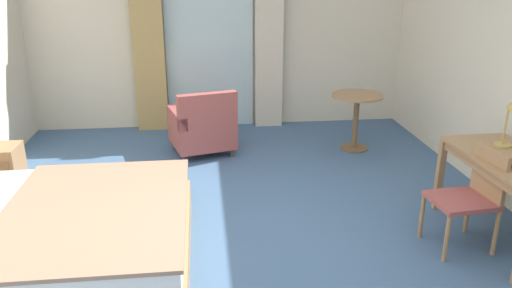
% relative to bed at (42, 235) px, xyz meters
% --- Properties ---
extents(ground, '(5.93, 7.86, 0.10)m').
position_rel_bed_xyz_m(ground, '(1.55, -0.06, -0.31)').
color(ground, '#426084').
extents(wall_back, '(5.53, 0.12, 2.76)m').
position_rel_bed_xyz_m(wall_back, '(1.55, 3.62, 1.12)').
color(wall_back, beige).
rests_on(wall_back, ground).
extents(balcony_glass_door, '(1.23, 0.02, 2.43)m').
position_rel_bed_xyz_m(balcony_glass_door, '(1.40, 3.54, 0.96)').
color(balcony_glass_door, silver).
rests_on(balcony_glass_door, ground).
extents(curtain_panel_left, '(0.43, 0.10, 2.53)m').
position_rel_bed_xyz_m(curtain_panel_left, '(0.57, 3.44, 1.01)').
color(curtain_panel_left, tan).
rests_on(curtain_panel_left, ground).
extents(curtain_panel_right, '(0.39, 0.10, 2.53)m').
position_rel_bed_xyz_m(curtain_panel_right, '(2.24, 3.44, 1.01)').
color(curtain_panel_right, beige).
rests_on(curtain_panel_right, ground).
extents(bed, '(2.18, 1.92, 1.07)m').
position_rel_bed_xyz_m(bed, '(0.00, 0.00, 0.00)').
color(bed, '#9E754C').
rests_on(bed, ground).
extents(desk_chair, '(0.52, 0.46, 0.85)m').
position_rel_bed_xyz_m(desk_chair, '(3.43, -0.08, 0.22)').
color(desk_chair, '#9E4C47').
rests_on(desk_chair, ground).
extents(armchair_by_window, '(0.88, 0.88, 0.83)m').
position_rel_bed_xyz_m(armchair_by_window, '(1.27, 2.37, 0.08)').
color(armchair_by_window, '#9E4C47').
rests_on(armchair_by_window, ground).
extents(round_cafe_table, '(0.64, 0.64, 0.72)m').
position_rel_bed_xyz_m(round_cafe_table, '(3.20, 2.31, 0.27)').
color(round_cafe_table, '#9E754C').
rests_on(round_cafe_table, ground).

